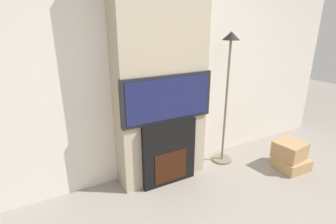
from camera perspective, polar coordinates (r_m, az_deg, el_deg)
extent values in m
cube|color=silver|center=(3.12, -3.25, 9.80)|extent=(6.00, 0.06, 2.70)
cube|color=tan|center=(2.95, -1.58, 9.25)|extent=(1.06, 0.33, 2.70)
cube|color=black|center=(3.13, 0.00, -8.72)|extent=(0.67, 0.14, 0.79)
cube|color=#33160A|center=(3.15, 0.65, -11.81)|extent=(0.42, 0.01, 0.38)
cube|color=black|center=(2.87, 0.00, 2.98)|extent=(1.09, 0.06, 0.53)
cube|color=#191E4C|center=(2.85, 0.32, 2.81)|extent=(1.01, 0.01, 0.46)
cylinder|color=#726651|center=(3.83, 11.61, -10.03)|extent=(0.27, 0.27, 0.03)
cylinder|color=#726651|center=(3.51, 12.50, 1.74)|extent=(0.03, 0.03, 1.62)
cone|color=black|center=(3.35, 13.60, 15.84)|extent=(0.22, 0.22, 0.10)
cube|color=tan|center=(3.89, 25.21, -10.10)|extent=(0.40, 0.37, 0.15)
cube|color=tan|center=(3.82, 24.97, -7.51)|extent=(0.39, 0.37, 0.22)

